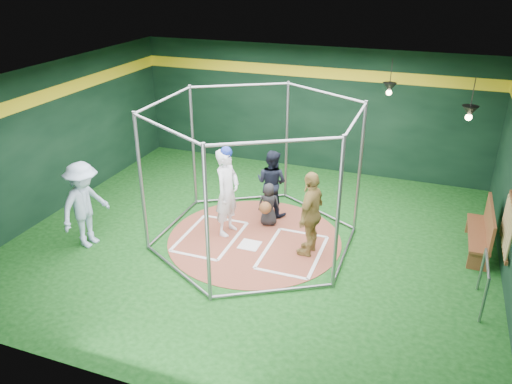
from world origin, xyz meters
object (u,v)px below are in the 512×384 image
(umpire, at_px, (272,183))
(dugout_bench, at_px, (483,230))
(batter_figure, at_px, (227,191))
(visitor_leopard, at_px, (311,213))

(umpire, xyz_separation_m, dugout_bench, (4.67, -0.11, -0.30))
(batter_figure, relative_size, umpire, 1.27)
(umpire, bearing_deg, dugout_bench, -169.58)
(visitor_leopard, xyz_separation_m, umpire, (-1.31, 1.41, -0.11))
(visitor_leopard, bearing_deg, batter_figure, -88.88)
(dugout_bench, bearing_deg, umpire, 178.62)
(visitor_leopard, relative_size, umpire, 1.13)
(batter_figure, height_order, dugout_bench, batter_figure)
(dugout_bench, bearing_deg, batter_figure, -168.27)
(visitor_leopard, xyz_separation_m, dugout_bench, (3.36, 1.30, -0.41))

